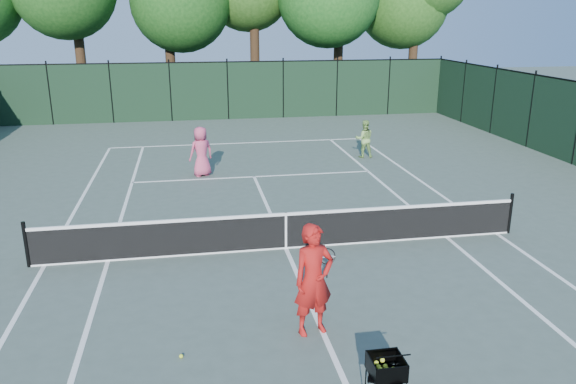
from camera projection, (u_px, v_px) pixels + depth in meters
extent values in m
plane|color=#46554B|center=(286.00, 248.00, 13.45)|extent=(90.00, 90.00, 0.00)
cube|color=white|center=(44.00, 265.00, 12.53)|extent=(0.10, 23.77, 0.01)
cube|color=white|center=(496.00, 233.00, 14.37)|extent=(0.10, 23.77, 0.01)
cube|color=white|center=(108.00, 261.00, 12.76)|extent=(0.10, 23.77, 0.01)
cube|color=white|center=(446.00, 237.00, 14.14)|extent=(0.10, 23.77, 0.01)
cube|color=white|center=(239.00, 143.00, 24.61)|extent=(10.97, 0.10, 0.01)
cube|color=white|center=(254.00, 177.00, 19.46)|extent=(8.23, 0.10, 0.01)
cube|color=white|center=(286.00, 248.00, 13.45)|extent=(0.10, 12.80, 0.01)
cube|color=black|center=(286.00, 231.00, 13.32)|extent=(11.60, 0.03, 0.85)
cube|color=white|center=(286.00, 214.00, 13.19)|extent=(11.60, 0.05, 0.07)
cube|color=white|center=(286.00, 248.00, 13.45)|extent=(11.60, 0.05, 0.04)
cube|color=white|center=(286.00, 231.00, 13.32)|extent=(0.05, 0.04, 0.91)
cylinder|color=black|center=(26.00, 245.00, 12.32)|extent=(0.09, 0.09, 1.06)
cylinder|color=black|center=(510.00, 213.00, 14.27)|extent=(0.09, 0.09, 1.06)
cube|color=black|center=(228.00, 91.00, 29.91)|extent=(24.00, 0.05, 3.00)
cylinder|color=black|center=(82.00, 70.00, 32.05)|extent=(0.56, 0.56, 4.80)
cylinder|color=black|center=(171.00, 73.00, 32.78)|extent=(0.56, 0.56, 4.30)
cylinder|color=black|center=(255.00, 65.00, 33.98)|extent=(0.56, 0.56, 5.00)
cylinder|color=black|center=(338.00, 68.00, 34.22)|extent=(0.56, 0.56, 4.60)
cylinder|color=black|center=(412.00, 68.00, 35.56)|extent=(0.56, 0.56, 4.40)
imported|color=#AB1613|center=(314.00, 280.00, 9.61)|extent=(0.83, 0.65, 2.01)
cylinder|color=black|center=(327.00, 270.00, 10.11)|extent=(0.03, 0.03, 0.30)
torus|color=black|center=(327.00, 256.00, 10.03)|extent=(0.30, 0.10, 0.30)
imported|color=#C6466A|center=(201.00, 151.00, 19.35)|extent=(0.99, 0.84, 1.73)
imported|color=#84B158|center=(364.00, 139.00, 21.95)|extent=(0.78, 0.64, 1.48)
cylinder|color=black|center=(394.00, 383.00, 8.02)|extent=(0.02, 0.02, 0.63)
cube|color=black|center=(386.00, 366.00, 7.65)|extent=(0.61, 0.61, 0.26)
sphere|color=#C6D92C|center=(386.00, 371.00, 7.67)|extent=(0.07, 0.07, 0.07)
sphere|color=#C6D92C|center=(386.00, 371.00, 7.67)|extent=(0.07, 0.07, 0.07)
sphere|color=#C6D92C|center=(386.00, 371.00, 7.67)|extent=(0.07, 0.07, 0.07)
sphere|color=#C6D92C|center=(386.00, 371.00, 7.67)|extent=(0.07, 0.07, 0.07)
sphere|color=#C6D92C|center=(386.00, 371.00, 7.67)|extent=(0.07, 0.07, 0.07)
sphere|color=#C6D92C|center=(386.00, 371.00, 7.67)|extent=(0.07, 0.07, 0.07)
sphere|color=#C6D92C|center=(386.00, 371.00, 7.67)|extent=(0.07, 0.07, 0.07)
sphere|color=#C6D92C|center=(386.00, 371.00, 7.67)|extent=(0.07, 0.07, 0.07)
sphere|color=#C6D92C|center=(386.00, 371.00, 7.67)|extent=(0.07, 0.07, 0.07)
sphere|color=#C6D92C|center=(386.00, 371.00, 7.67)|extent=(0.07, 0.07, 0.07)
sphere|color=#C6D92C|center=(386.00, 371.00, 7.67)|extent=(0.07, 0.07, 0.07)
sphere|color=#C6D92C|center=(386.00, 371.00, 7.67)|extent=(0.07, 0.07, 0.07)
sphere|color=#C6D92C|center=(386.00, 371.00, 7.67)|extent=(0.07, 0.07, 0.07)
sphere|color=#C6D92C|center=(386.00, 371.00, 7.67)|extent=(0.07, 0.07, 0.07)
sphere|color=#C6D92C|center=(386.00, 371.00, 7.67)|extent=(0.07, 0.07, 0.07)
sphere|color=#C6D92C|center=(386.00, 371.00, 7.67)|extent=(0.07, 0.07, 0.07)
sphere|color=#C6D92C|center=(386.00, 371.00, 7.67)|extent=(0.07, 0.07, 0.07)
sphere|color=#C6D92C|center=(386.00, 371.00, 7.67)|extent=(0.07, 0.07, 0.07)
sphere|color=#CFE62F|center=(181.00, 356.00, 9.13)|extent=(0.07, 0.07, 0.07)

